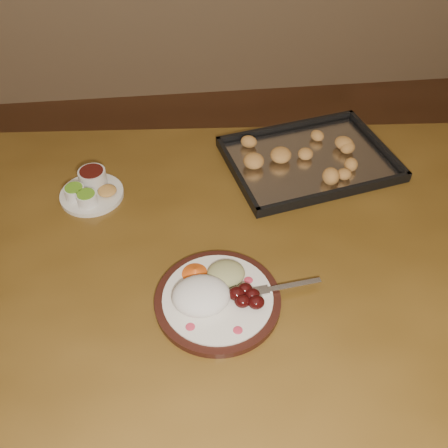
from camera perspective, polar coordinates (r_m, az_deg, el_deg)
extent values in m
plane|color=#56341D|center=(1.71, -10.47, -22.44)|extent=(4.00, 4.00, 0.00)
cube|color=brown|center=(1.11, -1.60, -3.17)|extent=(1.56, 1.01, 0.04)
cylinder|color=#4F3817|center=(1.78, -24.04, -2.39)|extent=(0.07, 0.07, 0.71)
cylinder|color=#4F3817|center=(1.78, 20.92, -1.24)|extent=(0.07, 0.07, 0.71)
cylinder|color=black|center=(0.99, -0.72, -8.71)|extent=(0.25, 0.25, 0.01)
cylinder|color=silver|center=(0.99, -0.72, -8.42)|extent=(0.22, 0.22, 0.01)
ellipsoid|color=#CB3047|center=(0.95, -3.88, -11.64)|extent=(0.02, 0.02, 0.00)
ellipsoid|color=#CB3047|center=(0.94, 1.59, -12.04)|extent=(0.02, 0.02, 0.00)
ellipsoid|color=#CB3047|center=(1.01, 2.81, -6.43)|extent=(0.02, 0.02, 0.00)
ellipsoid|color=#CB3047|center=(1.00, -5.34, -7.71)|extent=(0.02, 0.02, 0.00)
ellipsoid|color=white|center=(0.97, -2.64, -8.19)|extent=(0.12, 0.10, 0.05)
ellipsoid|color=#3F0909|center=(0.96, 2.13, -8.80)|extent=(0.03, 0.03, 0.02)
ellipsoid|color=#3F0909|center=(0.97, 3.25, -8.07)|extent=(0.03, 0.03, 0.02)
ellipsoid|color=#3F0909|center=(0.98, 2.40, -7.47)|extent=(0.03, 0.03, 0.02)
ellipsoid|color=#3F0909|center=(0.96, 3.70, -8.92)|extent=(0.03, 0.03, 0.02)
ellipsoid|color=#3F0909|center=(0.97, 1.47, -7.96)|extent=(0.03, 0.03, 0.02)
ellipsoid|color=tan|center=(1.01, 0.24, -5.67)|extent=(0.08, 0.07, 0.03)
cone|color=#F25A16|center=(1.01, -3.30, -5.46)|extent=(0.07, 0.07, 0.02)
cube|color=silver|center=(1.01, 7.79, -6.96)|extent=(0.12, 0.03, 0.00)
cube|color=silver|center=(0.99, 4.24, -7.60)|extent=(0.03, 0.02, 0.00)
cylinder|color=silver|center=(0.98, 3.18, -8.21)|extent=(0.03, 0.01, 0.00)
cylinder|color=silver|center=(0.99, 3.09, -7.96)|extent=(0.03, 0.01, 0.00)
cylinder|color=silver|center=(0.99, 3.01, -7.71)|extent=(0.03, 0.01, 0.00)
cylinder|color=silver|center=(0.99, 2.93, -7.46)|extent=(0.03, 0.01, 0.00)
cylinder|color=silver|center=(1.25, -14.85, 3.29)|extent=(0.15, 0.15, 0.01)
cylinder|color=silver|center=(1.23, -16.67, 3.49)|extent=(0.05, 0.05, 0.03)
cylinder|color=#5C9E1F|center=(1.22, -16.81, 3.98)|extent=(0.04, 0.04, 0.00)
cylinder|color=silver|center=(1.21, -15.39, 2.81)|extent=(0.05, 0.05, 0.03)
cylinder|color=#5C9E1F|center=(1.20, -15.51, 3.31)|extent=(0.04, 0.04, 0.00)
cylinder|color=silver|center=(1.26, -14.77, 5.18)|extent=(0.07, 0.07, 0.04)
cylinder|color=#3C0E0B|center=(1.25, -14.93, 5.84)|extent=(0.06, 0.06, 0.00)
ellipsoid|color=#C08544|center=(1.23, -13.22, 3.75)|extent=(0.05, 0.05, 0.02)
cube|color=black|center=(1.33, 9.67, 7.02)|extent=(0.47, 0.38, 0.01)
cube|color=black|center=(1.42, 7.16, 10.94)|extent=(0.40, 0.10, 0.02)
cube|color=black|center=(1.22, 12.68, 3.46)|extent=(0.40, 0.10, 0.02)
cube|color=black|center=(1.41, 17.11, 8.86)|extent=(0.08, 0.30, 0.02)
cube|color=black|center=(1.25, 1.46, 5.80)|extent=(0.08, 0.30, 0.02)
cube|color=silver|center=(1.32, 9.69, 7.21)|extent=(0.43, 0.35, 0.00)
ellipsoid|color=gold|center=(1.33, 11.77, 8.20)|extent=(0.05, 0.04, 0.03)
ellipsoid|color=gold|center=(1.38, 12.43, 9.36)|extent=(0.06, 0.06, 0.03)
ellipsoid|color=gold|center=(1.38, 9.03, 10.08)|extent=(0.06, 0.06, 0.03)
ellipsoid|color=gold|center=(1.33, 7.35, 8.72)|extent=(0.06, 0.06, 0.03)
ellipsoid|color=gold|center=(1.32, 6.07, 8.42)|extent=(0.06, 0.06, 0.03)
ellipsoid|color=gold|center=(1.29, 7.74, 7.42)|extent=(0.05, 0.04, 0.03)
ellipsoid|color=gold|center=(1.25, 6.91, 6.11)|extent=(0.06, 0.06, 0.03)
ellipsoid|color=gold|center=(1.24, 10.62, 5.31)|extent=(0.06, 0.06, 0.03)
ellipsoid|color=gold|center=(1.30, 12.27, 6.88)|extent=(0.06, 0.06, 0.03)
ellipsoid|color=gold|center=(1.31, 13.50, 7.19)|extent=(0.06, 0.06, 0.03)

